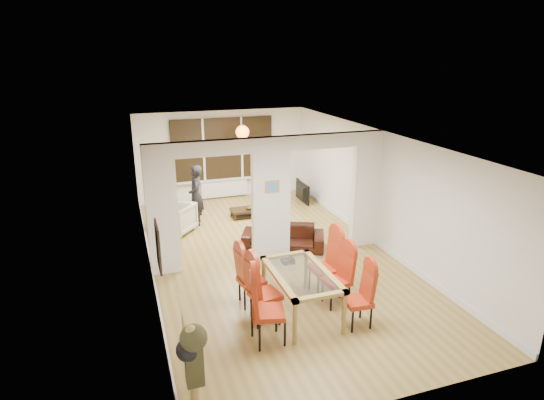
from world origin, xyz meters
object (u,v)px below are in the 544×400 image
person (196,195)px  bowl (249,208)px  dining_chair_ra (358,297)px  dining_chair_rc (324,264)px  coffee_table (249,212)px  dining_chair_rb (336,277)px  dining_chair_lb (265,290)px  armchair (176,218)px  television (299,192)px  sofa (283,237)px  dining_table (301,293)px  bottle (257,203)px  dining_chair_la (268,307)px  dining_chair_lc (251,276)px

person → bowl: 1.49m
dining_chair_ra → dining_chair_rc: bearing=97.9°
bowl → coffee_table: bearing=72.6°
dining_chair_rb → bowl: 4.70m
dining_chair_rc → bowl: bearing=86.8°
dining_chair_lb → armchair: bearing=90.5°
television → dining_chair_ra: bearing=168.3°
coffee_table → bowl: (-0.02, -0.07, 0.14)m
dining_chair_lb → dining_chair_rb: bearing=-7.0°
sofa → coffee_table: (-0.15, 2.23, -0.15)m
sofa → dining_chair_rc: bearing=-66.0°
dining_chair_rc → person: 4.52m
dining_table → dining_chair_rc: bearing=37.3°
dining_chair_rb → dining_chair_lb: bearing=172.3°
person → dining_chair_lb: bearing=12.4°
armchair → bowl: 2.03m
dining_chair_rc → bottle: bearing=83.9°
dining_chair_lb → sofa: size_ratio=0.62×
dining_chair_rb → bowl: bearing=81.0°
dining_chair_rb → dining_table: bearing=174.3°
television → dining_chair_rc: bearing=164.7°
dining_chair_rb → armchair: bearing=105.6°
television → coffee_table: television is taller
dining_table → armchair: size_ratio=2.04×
dining_chair_la → bowl: size_ratio=5.88×
dining_chair_lc → armchair: 3.86m
dining_chair_rc → television: (1.59, 5.13, -0.29)m
bottle → person: bearing=-178.7°
dining_chair_ra → sofa: (-0.09, 3.21, -0.24)m
dining_chair_lc → dining_chair_ra: 1.83m
dining_chair_lc → television: bearing=52.1°
dining_table → dining_chair_ra: (0.72, -0.61, 0.13)m
dining_table → bowl: size_ratio=8.11×
dining_chair_la → sofa: dining_chair_la is taller
dining_chair_la → dining_chair_rc: dining_chair_la is taller
sofa → person: person is taller
television → bottle: size_ratio=3.36×
television → bowl: (-1.77, -0.86, -0.04)m
dining_chair_la → bowl: dining_chair_la is taller
dining_chair_lb → television: dining_chair_lb is taller
bottle → television: bearing=29.1°
dining_chair_lc → armchair: dining_chair_lc is taller
dining_chair_la → person: (-0.17, 5.28, 0.18)m
sofa → television: (1.59, 3.01, 0.03)m
armchair → coffee_table: armchair is taller
bottle → bowl: 0.25m
dining_chair_lc → coffee_table: bearing=66.7°
dining_chair_lb → dining_chair_rb: (1.31, 0.09, -0.04)m
coffee_table → dining_table: bearing=-95.7°
television → bowl: television is taller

